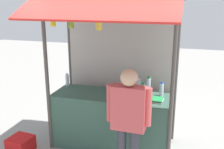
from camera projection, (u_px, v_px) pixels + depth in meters
name	position (u px, v px, depth m)	size (l,w,h in m)	color
ground_plane	(112.00, 145.00, 4.69)	(20.00, 20.00, 0.00)	gray
stall_counter	(112.00, 121.00, 4.56)	(1.97, 0.69, 0.94)	#385B4C
stall_structure	(115.00, 46.00, 4.37)	(2.17, 1.62, 2.84)	#4C4742
water_bottle_front_left	(139.00, 86.00, 4.51)	(0.07, 0.07, 0.25)	silver
water_bottle_mid_right	(161.00, 90.00, 4.34)	(0.07, 0.07, 0.24)	silver
water_bottle_back_right	(148.00, 85.00, 4.51)	(0.08, 0.08, 0.28)	silver
water_bottle_left	(143.00, 90.00, 4.33)	(0.07, 0.07, 0.24)	silver
water_bottle_right	(67.00, 80.00, 4.88)	(0.06, 0.06, 0.23)	silver
magazine_stack_far_left	(119.00, 94.00, 4.40)	(0.25, 0.26, 0.06)	orange
magazine_stack_front_right	(156.00, 100.00, 4.16)	(0.23, 0.24, 0.05)	red
banana_bunch_rightmost	(71.00, 23.00, 3.82)	(0.10, 0.11, 0.31)	#332D23
banana_bunch_inner_left	(99.00, 24.00, 3.71)	(0.10, 0.11, 0.32)	#332D23
banana_bunch_inner_right	(53.00, 22.00, 3.90)	(0.10, 0.10, 0.29)	#332D23
vendor_person	(129.00, 115.00, 3.58)	(0.61, 0.23, 1.61)	#383842
plastic_crate	(21.00, 144.00, 4.48)	(0.36, 0.36, 0.25)	red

